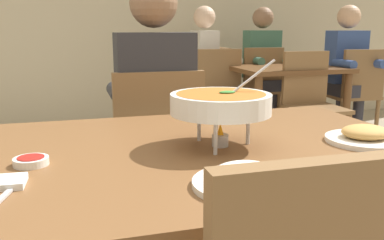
{
  "coord_description": "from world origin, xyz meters",
  "views": [
    {
      "loc": [
        -0.38,
        -1.15,
        1.09
      ],
      "look_at": [
        0.0,
        0.15,
        0.79
      ],
      "focal_mm": 39.13,
      "sensor_mm": 36.0,
      "label": 1
    }
  ],
  "objects_px": {
    "chair_bg_middle": "(212,86)",
    "diner_main": "(154,101)",
    "chair_bg_left": "(259,85)",
    "patron_bg_right": "(348,65)",
    "chair_bg_corner": "(222,92)",
    "chair_bg_window": "(310,98)",
    "rice_plate": "(245,178)",
    "appetizer_plate": "(365,136)",
    "sauce_dish": "(31,161)",
    "chair_diner_main": "(156,149)",
    "patron_bg_left": "(263,62)",
    "dining_table_main": "(206,176)",
    "dining_table_far": "(286,80)",
    "chair_bg_right": "(356,90)",
    "patron_bg_middle": "(208,63)",
    "curry_bowl": "(221,104)"
  },
  "relations": [
    {
      "from": "chair_diner_main",
      "to": "patron_bg_left",
      "type": "xyz_separation_m",
      "value": [
        1.58,
        2.13,
        0.24
      ]
    },
    {
      "from": "curry_bowl",
      "to": "chair_bg_window",
      "type": "xyz_separation_m",
      "value": [
        1.52,
        1.94,
        -0.36
      ]
    },
    {
      "from": "chair_diner_main",
      "to": "chair_bg_window",
      "type": "distance_m",
      "value": 1.93
    },
    {
      "from": "rice_plate",
      "to": "dining_table_far",
      "type": "distance_m",
      "value": 3.16
    },
    {
      "from": "dining_table_far",
      "to": "chair_bg_middle",
      "type": "xyz_separation_m",
      "value": [
        -0.55,
        0.54,
        -0.1
      ]
    },
    {
      "from": "appetizer_plate",
      "to": "dining_table_main",
      "type": "bearing_deg",
      "value": 169.27
    },
    {
      "from": "chair_bg_window",
      "to": "chair_bg_right",
      "type": "bearing_deg",
      "value": 25.39
    },
    {
      "from": "chair_bg_left",
      "to": "patron_bg_right",
      "type": "distance_m",
      "value": 0.89
    },
    {
      "from": "dining_table_main",
      "to": "patron_bg_right",
      "type": "distance_m",
      "value": 3.22
    },
    {
      "from": "chair_bg_corner",
      "to": "patron_bg_right",
      "type": "height_order",
      "value": "patron_bg_right"
    },
    {
      "from": "diner_main",
      "to": "rice_plate",
      "type": "bearing_deg",
      "value": -90.87
    },
    {
      "from": "appetizer_plate",
      "to": "chair_bg_left",
      "type": "xyz_separation_m",
      "value": [
        1.03,
        2.95,
        -0.25
      ]
    },
    {
      "from": "appetizer_plate",
      "to": "chair_bg_window",
      "type": "relative_size",
      "value": 0.27
    },
    {
      "from": "chair_diner_main",
      "to": "dining_table_far",
      "type": "distance_m",
      "value": 2.25
    },
    {
      "from": "appetizer_plate",
      "to": "sauce_dish",
      "type": "distance_m",
      "value": 0.98
    },
    {
      "from": "rice_plate",
      "to": "patron_bg_left",
      "type": "distance_m",
      "value": 3.63
    },
    {
      "from": "dining_table_main",
      "to": "chair_diner_main",
      "type": "relative_size",
      "value": 1.54
    },
    {
      "from": "dining_table_far",
      "to": "patron_bg_right",
      "type": "relative_size",
      "value": 0.76
    },
    {
      "from": "chair_bg_corner",
      "to": "chair_bg_window",
      "type": "xyz_separation_m",
      "value": [
        0.59,
        -0.58,
        0.0
      ]
    },
    {
      "from": "chair_diner_main",
      "to": "chair_bg_window",
      "type": "bearing_deg",
      "value": 36.2
    },
    {
      "from": "dining_table_main",
      "to": "chair_bg_corner",
      "type": "height_order",
      "value": "chair_bg_corner"
    },
    {
      "from": "dining_table_main",
      "to": "chair_bg_middle",
      "type": "height_order",
      "value": "chair_bg_middle"
    },
    {
      "from": "sauce_dish",
      "to": "dining_table_far",
      "type": "bearing_deg",
      "value": 49.63
    },
    {
      "from": "chair_diner_main",
      "to": "diner_main",
      "type": "height_order",
      "value": "diner_main"
    },
    {
      "from": "sauce_dish",
      "to": "dining_table_far",
      "type": "relative_size",
      "value": 0.09
    },
    {
      "from": "curry_bowl",
      "to": "chair_bg_corner",
      "type": "xyz_separation_m",
      "value": [
        0.93,
        2.51,
        -0.36
      ]
    },
    {
      "from": "dining_table_far",
      "to": "diner_main",
      "type": "bearing_deg",
      "value": -135.09
    },
    {
      "from": "appetizer_plate",
      "to": "chair_bg_corner",
      "type": "bearing_deg",
      "value": 79.46
    },
    {
      "from": "chair_diner_main",
      "to": "dining_table_main",
      "type": "bearing_deg",
      "value": -90.0
    },
    {
      "from": "chair_bg_left",
      "to": "patron_bg_middle",
      "type": "height_order",
      "value": "patron_bg_middle"
    },
    {
      "from": "chair_bg_left",
      "to": "patron_bg_middle",
      "type": "bearing_deg",
      "value": 173.04
    },
    {
      "from": "sauce_dish",
      "to": "chair_bg_right",
      "type": "xyz_separation_m",
      "value": [
        2.75,
        2.3,
        -0.24
      ]
    },
    {
      "from": "chair_diner_main",
      "to": "rice_plate",
      "type": "bearing_deg",
      "value": -90.9
    },
    {
      "from": "sauce_dish",
      "to": "chair_bg_right",
      "type": "bearing_deg",
      "value": 39.9
    },
    {
      "from": "appetizer_plate",
      "to": "chair_bg_middle",
      "type": "xyz_separation_m",
      "value": [
        0.53,
        3.02,
        -0.25
      ]
    },
    {
      "from": "chair_diner_main",
      "to": "chair_bg_right",
      "type": "distance_m",
      "value": 2.7
    },
    {
      "from": "dining_table_main",
      "to": "patron_bg_middle",
      "type": "relative_size",
      "value": 1.06
    },
    {
      "from": "dining_table_main",
      "to": "appetizer_plate",
      "type": "bearing_deg",
      "value": -10.73
    },
    {
      "from": "rice_plate",
      "to": "patron_bg_right",
      "type": "xyz_separation_m",
      "value": [
        2.23,
        2.68,
        -0.01
      ]
    },
    {
      "from": "dining_table_main",
      "to": "chair_bg_window",
      "type": "relative_size",
      "value": 1.54
    },
    {
      "from": "rice_plate",
      "to": "dining_table_far",
      "type": "bearing_deg",
      "value": 59.73
    },
    {
      "from": "chair_diner_main",
      "to": "patron_bg_left",
      "type": "height_order",
      "value": "patron_bg_left"
    },
    {
      "from": "sauce_dish",
      "to": "dining_table_far",
      "type": "xyz_separation_m",
      "value": [
        2.06,
        2.43,
        -0.14
      ]
    },
    {
      "from": "appetizer_plate",
      "to": "chair_bg_middle",
      "type": "distance_m",
      "value": 3.07
    },
    {
      "from": "chair_bg_right",
      "to": "patron_bg_middle",
      "type": "relative_size",
      "value": 0.69
    },
    {
      "from": "rice_plate",
      "to": "patron_bg_middle",
      "type": "xyz_separation_m",
      "value": [
        0.99,
        3.26,
        -0.01
      ]
    },
    {
      "from": "appetizer_plate",
      "to": "chair_bg_window",
      "type": "xyz_separation_m",
      "value": [
        1.07,
        2.02,
        -0.25
      ]
    },
    {
      "from": "dining_table_far",
      "to": "patron_bg_middle",
      "type": "bearing_deg",
      "value": 138.18
    },
    {
      "from": "sauce_dish",
      "to": "patron_bg_right",
      "type": "bearing_deg",
      "value": 41.41
    },
    {
      "from": "chair_bg_middle",
      "to": "diner_main",
      "type": "bearing_deg",
      "value": -115.77
    }
  ]
}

